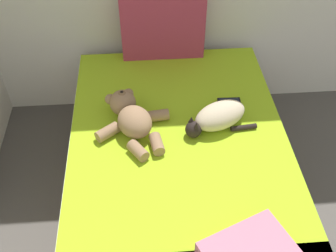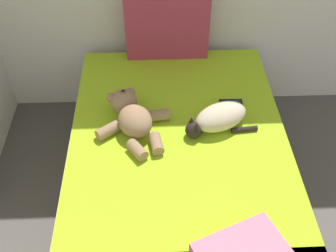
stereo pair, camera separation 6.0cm
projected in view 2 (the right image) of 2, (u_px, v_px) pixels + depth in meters
The scene contains 5 objects.
bed at pixel (179, 176), 2.61m from camera, with size 1.35×2.01×0.56m.
patterned_cushion at pixel (167, 25), 2.89m from camera, with size 0.59×0.12×0.50m.
cat at pixel (218, 118), 2.47m from camera, with size 0.44×0.32×0.15m.
teddy_bear at pixel (132, 116), 2.48m from camera, with size 0.46×0.55×0.18m.
cell_phone at pixel (231, 103), 2.67m from camera, with size 0.15×0.08×0.01m.
Camera 2 is at (1.18, 1.87, 2.33)m, focal length 43.99 mm.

